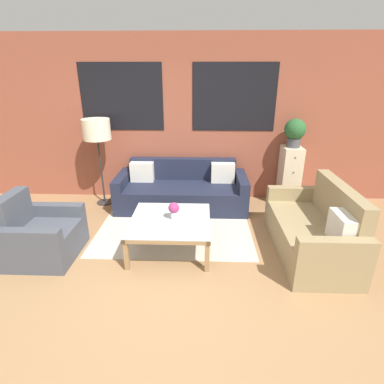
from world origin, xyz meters
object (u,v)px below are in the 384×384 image
(couch_dark, at_px, (182,191))
(armchair_corner, at_px, (41,236))
(drawer_cabinet, at_px, (289,176))
(flower_vase, at_px, (174,210))
(potted_plant, at_px, (295,131))
(floor_lamp, at_px, (97,132))
(coffee_table, at_px, (170,223))
(settee_vintage, at_px, (314,231))

(couch_dark, bearing_deg, armchair_corner, -136.47)
(drawer_cabinet, distance_m, flower_vase, 2.44)
(couch_dark, relative_size, potted_plant, 4.64)
(potted_plant, bearing_deg, drawer_cabinet, -90.00)
(floor_lamp, xyz_separation_m, potted_plant, (3.27, 0.12, 0.00))
(armchair_corner, xyz_separation_m, coffee_table, (1.62, 0.21, 0.10))
(settee_vintage, height_order, potted_plant, potted_plant)
(settee_vintage, bearing_deg, floor_lamp, 155.09)
(couch_dark, relative_size, flower_vase, 9.78)
(armchair_corner, distance_m, floor_lamp, 1.97)
(drawer_cabinet, bearing_deg, couch_dark, -173.82)
(floor_lamp, height_order, potted_plant, potted_plant)
(floor_lamp, height_order, drawer_cabinet, floor_lamp)
(floor_lamp, bearing_deg, settee_vintage, -24.91)
(floor_lamp, distance_m, potted_plant, 3.27)
(potted_plant, bearing_deg, flower_vase, -140.32)
(couch_dark, xyz_separation_m, armchair_corner, (-1.67, -1.59, 0.00))
(settee_vintage, bearing_deg, couch_dark, 141.89)
(coffee_table, bearing_deg, couch_dark, 87.59)
(couch_dark, distance_m, drawer_cabinet, 1.89)
(couch_dark, xyz_separation_m, coffee_table, (-0.06, -1.38, 0.10))
(couch_dark, bearing_deg, potted_plant, 6.19)
(settee_vintage, relative_size, armchair_corner, 1.93)
(settee_vintage, bearing_deg, drawer_cabinet, 86.90)
(coffee_table, bearing_deg, potted_plant, 39.35)
(settee_vintage, relative_size, flower_vase, 7.27)
(potted_plant, height_order, flower_vase, potted_plant)
(coffee_table, height_order, flower_vase, flower_vase)
(armchair_corner, bearing_deg, drawer_cabinet, 26.84)
(floor_lamp, bearing_deg, armchair_corner, -99.19)
(armchair_corner, xyz_separation_m, potted_plant, (3.54, 1.79, 1.01))
(settee_vintage, height_order, flower_vase, settee_vintage)
(coffee_table, distance_m, floor_lamp, 2.18)
(couch_dark, xyz_separation_m, settee_vintage, (1.78, -1.40, 0.03))
(coffee_table, bearing_deg, flower_vase, 23.83)
(coffee_table, xyz_separation_m, floor_lamp, (-1.34, 1.46, 0.91))
(couch_dark, height_order, coffee_table, couch_dark)
(drawer_cabinet, bearing_deg, flower_vase, -140.32)
(coffee_table, relative_size, potted_plant, 2.17)
(floor_lamp, bearing_deg, coffee_table, -47.33)
(couch_dark, distance_m, flower_vase, 1.39)
(drawer_cabinet, bearing_deg, armchair_corner, -153.16)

